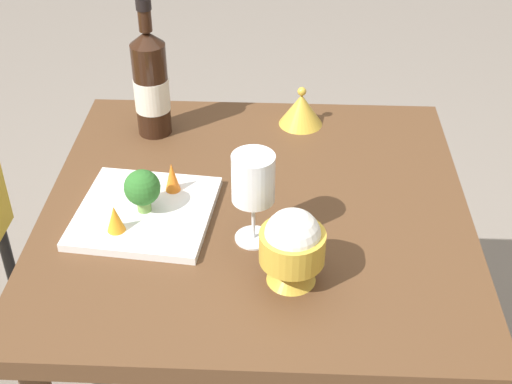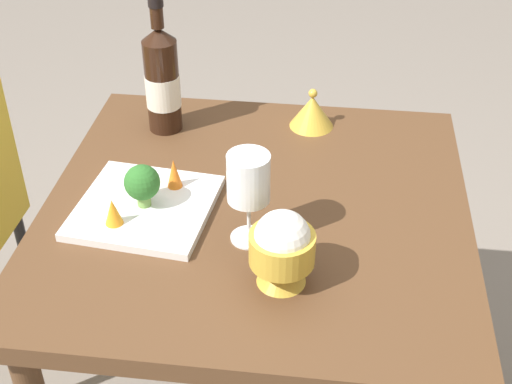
{
  "view_description": "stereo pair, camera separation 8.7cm",
  "coord_description": "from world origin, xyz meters",
  "px_view_note": "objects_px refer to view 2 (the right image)",
  "views": [
    {
      "loc": [
        -1.1,
        -0.05,
        1.56
      ],
      "look_at": [
        0.0,
        0.0,
        0.77
      ],
      "focal_mm": 49.84,
      "sensor_mm": 36.0,
      "label": 1
    },
    {
      "loc": [
        -1.1,
        -0.14,
        1.56
      ],
      "look_at": [
        0.0,
        0.0,
        0.77
      ],
      "focal_mm": 49.84,
      "sensor_mm": 36.0,
      "label": 2
    }
  ],
  "objects_px": {
    "wine_bottle": "(162,79)",
    "rice_bowl": "(282,248)",
    "carrot_garnish_left": "(113,212)",
    "wine_glass": "(247,180)",
    "carrot_garnish_right": "(174,173)",
    "broccoli_floret": "(142,183)",
    "rice_bowl_lid": "(312,111)",
    "serving_plate": "(145,207)"
  },
  "relations": [
    {
      "from": "broccoli_floret",
      "to": "carrot_garnish_left",
      "type": "bearing_deg",
      "value": 146.87
    },
    {
      "from": "broccoli_floret",
      "to": "carrot_garnish_left",
      "type": "relative_size",
      "value": 1.62
    },
    {
      "from": "wine_glass",
      "to": "rice_bowl_lid",
      "type": "relative_size",
      "value": 1.79
    },
    {
      "from": "wine_glass",
      "to": "carrot_garnish_right",
      "type": "xyz_separation_m",
      "value": [
        0.12,
        0.16,
        -0.08
      ]
    },
    {
      "from": "broccoli_floret",
      "to": "serving_plate",
      "type": "bearing_deg",
      "value": 11.95
    },
    {
      "from": "rice_bowl_lid",
      "to": "carrot_garnish_right",
      "type": "relative_size",
      "value": 1.64
    },
    {
      "from": "wine_bottle",
      "to": "carrot_garnish_left",
      "type": "relative_size",
      "value": 5.86
    },
    {
      "from": "wine_glass",
      "to": "rice_bowl_lid",
      "type": "bearing_deg",
      "value": -12.15
    },
    {
      "from": "rice_bowl_lid",
      "to": "wine_bottle",
      "type": "bearing_deg",
      "value": 98.59
    },
    {
      "from": "wine_bottle",
      "to": "broccoli_floret",
      "type": "xyz_separation_m",
      "value": [
        -0.31,
        -0.03,
        -0.06
      ]
    },
    {
      "from": "wine_glass",
      "to": "carrot_garnish_left",
      "type": "distance_m",
      "value": 0.26
    },
    {
      "from": "wine_glass",
      "to": "carrot_garnish_left",
      "type": "bearing_deg",
      "value": 91.42
    },
    {
      "from": "wine_glass",
      "to": "rice_bowl",
      "type": "bearing_deg",
      "value": -146.17
    },
    {
      "from": "wine_bottle",
      "to": "rice_bowl",
      "type": "xyz_separation_m",
      "value": [
        -0.48,
        -0.31,
        -0.05
      ]
    },
    {
      "from": "broccoli_floret",
      "to": "carrot_garnish_left",
      "type": "xyz_separation_m",
      "value": [
        -0.06,
        0.04,
        -0.02
      ]
    },
    {
      "from": "wine_bottle",
      "to": "wine_glass",
      "type": "height_order",
      "value": "wine_bottle"
    },
    {
      "from": "carrot_garnish_left",
      "to": "carrot_garnish_right",
      "type": "xyz_separation_m",
      "value": [
        0.13,
        -0.08,
        0.0
      ]
    },
    {
      "from": "carrot_garnish_right",
      "to": "broccoli_floret",
      "type": "bearing_deg",
      "value": 146.77
    },
    {
      "from": "serving_plate",
      "to": "broccoli_floret",
      "type": "relative_size",
      "value": 3.2
    },
    {
      "from": "wine_glass",
      "to": "serving_plate",
      "type": "relative_size",
      "value": 0.65
    },
    {
      "from": "wine_glass",
      "to": "carrot_garnish_right",
      "type": "relative_size",
      "value": 2.93
    },
    {
      "from": "rice_bowl",
      "to": "carrot_garnish_left",
      "type": "distance_m",
      "value": 0.33
    },
    {
      "from": "rice_bowl_lid",
      "to": "carrot_garnish_left",
      "type": "relative_size",
      "value": 1.89
    },
    {
      "from": "wine_bottle",
      "to": "carrot_garnish_right",
      "type": "height_order",
      "value": "wine_bottle"
    },
    {
      "from": "wine_bottle",
      "to": "carrot_garnish_right",
      "type": "xyz_separation_m",
      "value": [
        -0.25,
        -0.08,
        -0.07
      ]
    },
    {
      "from": "rice_bowl",
      "to": "serving_plate",
      "type": "bearing_deg",
      "value": 59.31
    },
    {
      "from": "broccoli_floret",
      "to": "carrot_garnish_right",
      "type": "distance_m",
      "value": 0.08
    },
    {
      "from": "serving_plate",
      "to": "carrot_garnish_right",
      "type": "bearing_deg",
      "value": -34.7
    },
    {
      "from": "broccoli_floret",
      "to": "rice_bowl",
      "type": "bearing_deg",
      "value": -120.31
    },
    {
      "from": "rice_bowl",
      "to": "rice_bowl_lid",
      "type": "height_order",
      "value": "rice_bowl"
    },
    {
      "from": "rice_bowl",
      "to": "wine_glass",
      "type": "bearing_deg",
      "value": 33.83
    },
    {
      "from": "wine_bottle",
      "to": "serving_plate",
      "type": "height_order",
      "value": "wine_bottle"
    },
    {
      "from": "serving_plate",
      "to": "broccoli_floret",
      "type": "height_order",
      "value": "broccoli_floret"
    },
    {
      "from": "carrot_garnish_left",
      "to": "rice_bowl_lid",
      "type": "bearing_deg",
      "value": -38.38
    },
    {
      "from": "carrot_garnish_left",
      "to": "carrot_garnish_right",
      "type": "bearing_deg",
      "value": -33.18
    },
    {
      "from": "serving_plate",
      "to": "broccoli_floret",
      "type": "bearing_deg",
      "value": -168.05
    },
    {
      "from": "serving_plate",
      "to": "carrot_garnish_left",
      "type": "height_order",
      "value": "carrot_garnish_left"
    },
    {
      "from": "wine_bottle",
      "to": "serving_plate",
      "type": "bearing_deg",
      "value": -174.35
    },
    {
      "from": "wine_bottle",
      "to": "rice_bowl",
      "type": "distance_m",
      "value": 0.57
    },
    {
      "from": "wine_glass",
      "to": "broccoli_floret",
      "type": "bearing_deg",
      "value": 74.77
    },
    {
      "from": "wine_bottle",
      "to": "broccoli_floret",
      "type": "relative_size",
      "value": 3.62
    },
    {
      "from": "rice_bowl",
      "to": "serving_plate",
      "type": "xyz_separation_m",
      "value": [
        0.16,
        0.28,
        -0.07
      ]
    }
  ]
}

